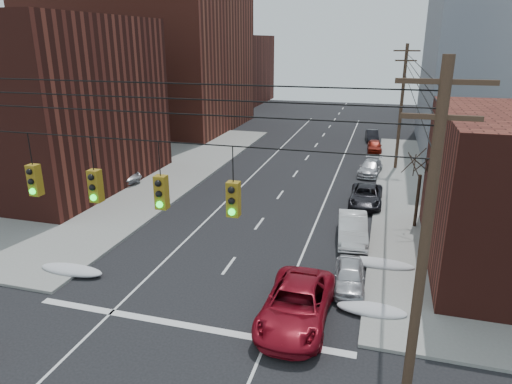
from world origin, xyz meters
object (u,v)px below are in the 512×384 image
Objects in this scene: parked_car_a at (349,276)px; parked_car_c at (366,196)px; lot_car_d at (89,154)px; lot_car_b at (116,173)px; red_pickup at (296,305)px; parked_car_e at (375,146)px; lot_car_c at (19,181)px; parked_car_d at (370,168)px; parked_car_f at (372,136)px; lot_car_a at (104,174)px; parked_car_b at (352,228)px.

parked_car_a is 0.74× the size of parked_car_c.
lot_car_b is at bearing -152.14° from lot_car_d.
red_pickup is 3.93m from parked_car_a.
lot_car_b reaches higher than parked_car_c.
parked_car_e is 0.73× the size of lot_car_c.
lot_car_d reaches higher than parked_car_d.
parked_car_c is 7.97m from parked_car_d.
lot_car_d is at bearing -166.75° from parked_car_d.
lot_car_c is (-26.07, -21.43, 0.25)m from parked_car_e.
lot_car_a is at bearing -137.02° from parked_car_f.
red_pickup reaches higher than parked_car_c.
parked_car_b is at bearing -136.20° from lot_car_d.
lot_car_c is (-5.26, -3.44, 0.01)m from lot_car_a.
lot_car_b reaches higher than parked_car_d.
red_pickup is 26.49m from lot_car_c.
lot_car_c is (-25.93, 7.69, 0.25)m from parked_car_a.
parked_car_e is (0.00, 17.05, -0.06)m from parked_car_c.
parked_car_d is 14.55m from parked_car_f.
parked_car_f is 30.08m from lot_car_b.
lot_car_d is (-26.30, -3.06, 0.24)m from parked_car_d.
parked_car_f is (-0.50, 22.52, -0.04)m from parked_car_c.
parked_car_d is 0.87× the size of lot_car_c.
red_pickup is 1.52× the size of parked_car_f.
lot_car_c reaches higher than lot_car_a.
red_pickup reaches higher than parked_car_f.
parked_car_e is at bearing 96.31° from parked_car_d.
parked_car_e is 26.57m from lot_car_b.
lot_car_d is at bearing 150.18° from parked_car_b.
lot_car_a is (-20.81, -18.00, 0.25)m from parked_car_e.
red_pickup reaches higher than lot_car_a.
lot_car_a is 0.96m from lot_car_b.
red_pickup is 31.75m from lot_car_d.
parked_car_b reaches higher than lot_car_b.
parked_car_b is at bearing -84.95° from parked_car_d.
parked_car_e is 0.86× the size of lot_car_d.
parked_car_c is (0.44, 6.53, -0.10)m from parked_car_b.
parked_car_b is 14.51m from parked_car_d.
parked_car_b is 23.59m from parked_car_e.
parked_car_f is 0.78× the size of lot_car_c.
lot_car_d is (-5.54, 5.86, 0.00)m from lot_car_a.
parked_car_b is at bearing -89.86° from lot_car_b.
lot_car_d is at bearing -19.83° from lot_car_c.
parked_car_d is 21.75m from lot_car_b.
red_pickup reaches higher than lot_car_d.
parked_car_e is 29.01m from lot_car_d.
lot_car_d is at bearing -158.61° from parked_car_e.
lot_car_c is (-5.88, -4.17, 0.07)m from lot_car_b.
lot_car_a is (-20.76, -8.92, 0.23)m from parked_car_d.
parked_car_d is at bearing -93.65° from parked_car_e.
lot_car_a is at bearing -142.49° from parked_car_e.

